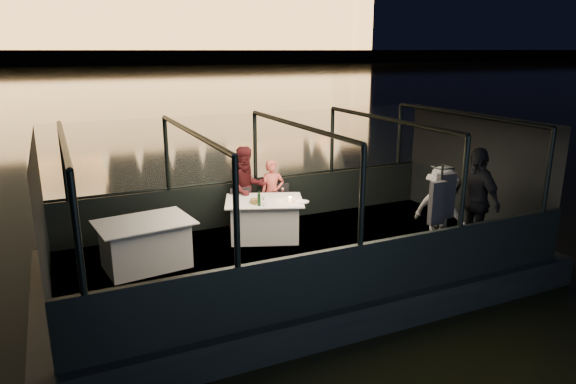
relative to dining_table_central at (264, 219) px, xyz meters
name	(u,v)px	position (x,y,z in m)	size (l,w,h in m)	color
river_water	(72,77)	(0.22, 79.00, -0.89)	(500.00, 500.00, 0.00)	black
boat_hull	(297,280)	(0.22, -1.00, -0.89)	(8.60, 4.40, 1.00)	black
boat_deck	(297,255)	(0.22, -1.00, -0.41)	(8.00, 4.00, 0.04)	black
gunwale_port	(256,201)	(0.22, 1.00, 0.06)	(8.00, 0.08, 0.90)	black
gunwale_starboard	(359,274)	(0.22, -3.00, 0.06)	(8.00, 0.08, 0.90)	black
cabin_glass_port	(255,147)	(0.22, 1.00, 1.21)	(8.00, 0.02, 1.40)	#99B2B2
cabin_glass_starboard	(362,196)	(0.22, -3.00, 1.21)	(8.00, 0.02, 1.40)	#99B2B2
cabin_roof_glass	(298,125)	(0.22, -1.00, 1.91)	(8.00, 4.00, 0.02)	#99B2B2
end_wall_fore	(42,224)	(-3.78, -1.00, 0.76)	(0.02, 4.00, 2.30)	black
end_wall_aft	(474,170)	(4.22, -1.00, 0.76)	(0.02, 4.00, 2.30)	black
canopy_ribs	(298,192)	(0.22, -1.00, 0.76)	(8.00, 4.00, 2.30)	black
embankment	(54,58)	(0.22, 209.00, 0.11)	(400.00, 140.00, 6.00)	#423D33
dining_table_central	(264,219)	(0.00, 0.00, 0.00)	(1.45, 1.05, 0.77)	silver
dining_table_aft	(146,245)	(-2.30, -0.42, 0.00)	(1.51, 1.09, 0.80)	white
chair_port_left	(244,211)	(-0.25, 0.45, 0.06)	(0.41, 0.41, 0.87)	black
chair_port_right	(283,205)	(0.60, 0.49, 0.06)	(0.40, 0.40, 0.85)	black
coat_stand	(438,218)	(1.99, -2.55, 0.51)	(0.50, 0.40, 1.79)	black
person_woman_coral	(272,189)	(0.48, 0.72, 0.36)	(0.49, 0.33, 1.36)	#E45F53
person_man_maroon	(247,192)	(-0.08, 0.72, 0.36)	(0.81, 0.63, 1.68)	#421216
passenger_stripe	(440,206)	(2.56, -1.93, 0.47)	(1.02, 0.57, 1.57)	silver
passenger_dark	(474,205)	(3.17, -2.12, 0.47)	(1.12, 0.47, 1.90)	black
wine_bottle	(259,198)	(-0.22, -0.29, 0.53)	(0.06, 0.06, 0.28)	#143719
bread_basket	(255,201)	(-0.22, -0.11, 0.42)	(0.20, 0.20, 0.08)	olive
amber_candle	(290,199)	(0.41, -0.27, 0.42)	(0.06, 0.06, 0.08)	orange
plate_near	(302,202)	(0.60, -0.42, 0.39)	(0.25, 0.25, 0.02)	white
plate_far	(265,202)	(-0.05, -0.14, 0.39)	(0.25, 0.25, 0.02)	white
wine_glass_white	(263,201)	(-0.16, -0.36, 0.48)	(0.06, 0.06, 0.19)	white
wine_glass_red	(283,193)	(0.39, 0.02, 0.48)	(0.06, 0.06, 0.19)	silver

